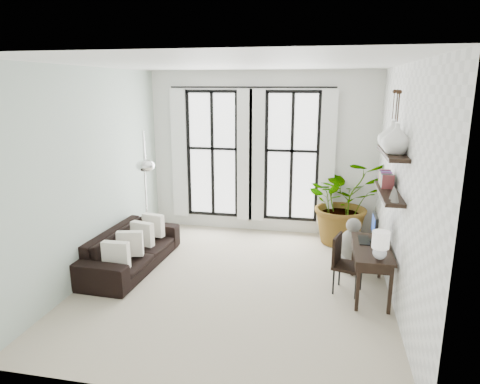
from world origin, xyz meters
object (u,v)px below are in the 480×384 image
(sofa, at_px, (131,249))
(plant, at_px, (344,201))
(desk, at_px, (372,250))
(desk_chair, at_px, (343,260))
(arc_lamp, at_px, (144,161))
(buddha, at_px, (352,247))

(sofa, xyz_separation_m, plant, (3.43, 1.85, 0.50))
(plant, relative_size, desk, 1.35)
(sofa, height_order, desk_chair, desk_chair)
(desk, distance_m, arc_lamp, 3.85)
(sofa, xyz_separation_m, arc_lamp, (0.10, 0.46, 1.38))
(plant, xyz_separation_m, buddha, (0.12, -1.19, -0.45))
(sofa, xyz_separation_m, desk_chair, (3.37, -0.19, 0.16))
(desk, height_order, buddha, desk)
(sofa, xyz_separation_m, desk, (3.75, -0.24, 0.37))
(plant, height_order, desk, plant)
(desk_chair, bearing_deg, buddha, 94.95)
(buddha, bearing_deg, desk, -77.22)
(buddha, bearing_deg, sofa, -169.42)
(sofa, bearing_deg, desk, -91.20)
(sofa, distance_m, desk_chair, 3.38)
(desk, relative_size, arc_lamp, 0.55)
(sofa, relative_size, desk_chair, 2.57)
(arc_lamp, distance_m, buddha, 3.70)
(desk_chair, bearing_deg, sofa, -166.64)
(desk_chair, bearing_deg, plant, 104.95)
(plant, distance_m, desk, 2.12)
(desk, bearing_deg, buddha, 102.78)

